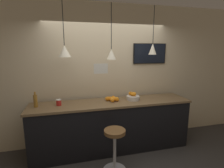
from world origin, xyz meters
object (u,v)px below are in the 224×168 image
object	(u,v)px
fruit_bowl	(133,97)
mounted_tv	(150,54)
juice_bottle	(35,101)
bar_stool	(115,144)
spread_jar	(59,102)

from	to	relation	value
fruit_bowl	mounted_tv	size ratio (longest dim) A/B	0.35
juice_bottle	fruit_bowl	bearing A→B (deg)	0.09
juice_bottle	mounted_tv	distance (m)	2.48
fruit_bowl	juice_bottle	bearing A→B (deg)	-179.91
mounted_tv	juice_bottle	bearing A→B (deg)	-171.21
bar_stool	spread_jar	distance (m)	1.24
bar_stool	mounted_tv	distance (m)	2.06
bar_stool	fruit_bowl	size ratio (longest dim) A/B	2.80
bar_stool	fruit_bowl	bearing A→B (deg)	50.77
juice_bottle	spread_jar	distance (m)	0.39
bar_stool	juice_bottle	distance (m)	1.56
fruit_bowl	spread_jar	distance (m)	1.43
mounted_tv	bar_stool	bearing A→B (deg)	-135.60
fruit_bowl	juice_bottle	world-z (taller)	juice_bottle
juice_bottle	mounted_tv	xyz separation A→B (m)	(2.32, 0.36, 0.79)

